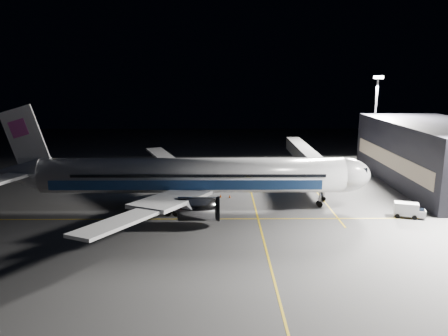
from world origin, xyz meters
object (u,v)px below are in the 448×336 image
safety_cone_c (161,198)px  airliner (186,176)px  safety_cone_a (230,196)px  baggage_tug (210,180)px  jet_bridge (308,158)px  floodlight_mast_north (376,113)px  service_truck (409,210)px  safety_cone_b (221,196)px

safety_cone_c → airliner: bearing=-40.5°
safety_cone_a → baggage_tug: bearing=111.2°
jet_bridge → floodlight_mast_north: floodlight_mast_north is taller
jet_bridge → service_truck: bearing=-65.6°
floodlight_mast_north → safety_cone_c: floodlight_mast_north is taller
service_truck → safety_cone_c: size_ratio=9.27×
safety_cone_a → safety_cone_b: 1.62m
airliner → safety_cone_a: size_ratio=106.40×
baggage_tug → safety_cone_b: (2.08, -9.13, -0.47)m
service_truck → baggage_tug: size_ratio=1.82×
jet_bridge → floodlight_mast_north: bearing=37.7°
service_truck → safety_cone_c: (-38.47, 9.59, -0.96)m
floodlight_mast_north → baggage_tug: floodlight_mast_north is taller
safety_cone_b → jet_bridge: bearing=35.5°
service_truck → safety_cone_b: (-28.31, 11.11, -0.93)m
jet_bridge → baggage_tug: 20.33m
safety_cone_a → safety_cone_b: bearing=168.8°
floodlight_mast_north → safety_cone_b: floodlight_mast_north is taller
airliner → safety_cone_a: 10.05m
safety_cone_a → safety_cone_c: size_ratio=1.13×
baggage_tug → safety_cone_c: (-8.08, -10.65, -0.50)m
baggage_tug → airliner: bearing=-117.3°
safety_cone_c → safety_cone_b: bearing=8.5°
safety_cone_a → safety_cone_b: safety_cone_a is taller
jet_bridge → floodlight_mast_north: size_ratio=1.66×
safety_cone_c → service_truck: bearing=-14.0°
safety_cone_b → safety_cone_c: 10.28m
floodlight_mast_north → service_truck: size_ratio=4.37×
jet_bridge → safety_cone_b: jet_bridge is taller
service_truck → safety_cone_b: bearing=176.7°
baggage_tug → safety_cone_a: size_ratio=4.51×
baggage_tug → safety_cone_a: (3.67, -9.44, -0.46)m
airliner → safety_cone_c: size_ratio=120.13×
safety_cone_a → jet_bridge: bearing=38.8°
jet_bridge → safety_cone_b: size_ratio=60.18×
airliner → floodlight_mast_north: 52.56m
airliner → baggage_tug: (3.41, 14.65, -4.41)m
floodlight_mast_north → safety_cone_a: (-34.00, -26.78, -12.08)m
baggage_tug → safety_cone_a: 10.14m
jet_bridge → service_truck: (10.72, -23.64, -3.37)m
safety_cone_b → service_truck: bearing=-21.4°
service_truck → baggage_tug: bearing=164.4°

